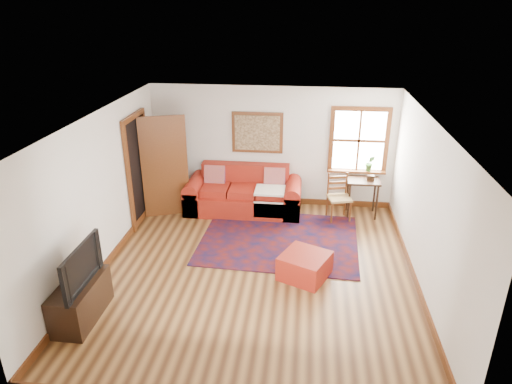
# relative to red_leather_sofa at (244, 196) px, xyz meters

# --- Properties ---
(ground) EXTENTS (5.50, 5.50, 0.00)m
(ground) POSITION_rel_red_leather_sofa_xyz_m (0.53, -2.29, -0.30)
(ground) COLOR #472813
(ground) RESTS_ON ground
(room_envelope) EXTENTS (5.04, 5.54, 2.52)m
(room_envelope) POSITION_rel_red_leather_sofa_xyz_m (0.53, -2.28, 1.35)
(room_envelope) COLOR silver
(room_envelope) RESTS_ON ground
(window) EXTENTS (1.18, 0.20, 1.38)m
(window) POSITION_rel_red_leather_sofa_xyz_m (2.31, 0.41, 1.01)
(window) COLOR white
(window) RESTS_ON ground
(doorway) EXTENTS (0.89, 1.08, 2.14)m
(doorway) POSITION_rel_red_leather_sofa_xyz_m (-1.68, -0.51, 0.76)
(doorway) COLOR black
(doorway) RESTS_ON ground
(framed_artwork) EXTENTS (1.05, 0.07, 0.85)m
(framed_artwork) POSITION_rel_red_leather_sofa_xyz_m (0.23, 0.42, 1.25)
(framed_artwork) COLOR #5F3014
(framed_artwork) RESTS_ON ground
(persian_rug) EXTENTS (2.91, 2.37, 0.02)m
(persian_rug) POSITION_rel_red_leather_sofa_xyz_m (0.82, -1.21, -0.29)
(persian_rug) COLOR #500F0B
(persian_rug) RESTS_ON ground
(red_leather_sofa) EXTENTS (2.35, 0.97, 0.92)m
(red_leather_sofa) POSITION_rel_red_leather_sofa_xyz_m (0.00, 0.00, 0.00)
(red_leather_sofa) COLOR maroon
(red_leather_sofa) RESTS_ON ground
(red_ottoman) EXTENTS (0.91, 0.91, 0.39)m
(red_ottoman) POSITION_rel_red_leather_sofa_xyz_m (1.30, -2.35, -0.11)
(red_ottoman) COLOR maroon
(red_ottoman) RESTS_ON ground
(side_table) EXTENTS (0.64, 0.48, 0.77)m
(side_table) POSITION_rel_red_leather_sofa_xyz_m (2.40, 0.04, 0.34)
(side_table) COLOR black
(side_table) RESTS_ON ground
(ladder_back_chair) EXTENTS (0.52, 0.50, 0.93)m
(ladder_back_chair) POSITION_rel_red_leather_sofa_xyz_m (1.91, -0.17, 0.20)
(ladder_back_chair) COLOR tan
(ladder_back_chair) RESTS_ON ground
(media_cabinet) EXTENTS (0.46, 1.02, 0.56)m
(media_cabinet) POSITION_rel_red_leather_sofa_xyz_m (-1.73, -3.73, -0.02)
(media_cabinet) COLOR black
(media_cabinet) RESTS_ON ground
(television) EXTENTS (0.13, 1.02, 0.59)m
(television) POSITION_rel_red_leather_sofa_xyz_m (-1.71, -3.75, 0.55)
(television) COLOR black
(television) RESTS_ON media_cabinet
(candle_hurricane) EXTENTS (0.12, 0.12, 0.18)m
(candle_hurricane) POSITION_rel_red_leather_sofa_xyz_m (-1.68, -3.30, 0.34)
(candle_hurricane) COLOR silver
(candle_hurricane) RESTS_ON media_cabinet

